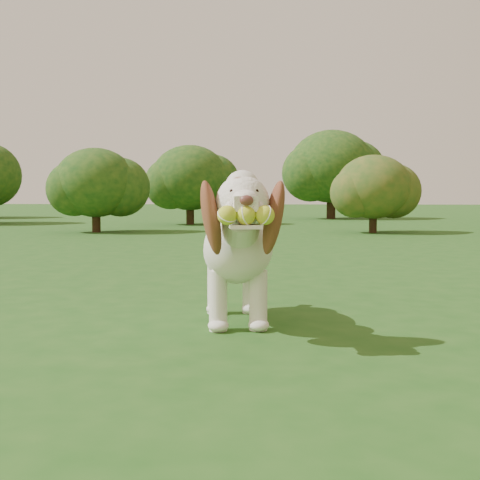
{
  "coord_description": "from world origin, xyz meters",
  "views": [
    {
      "loc": [
        -0.05,
        -3.29,
        0.64
      ],
      "look_at": [
        -0.3,
        -0.6,
        0.44
      ],
      "focal_mm": 45.0,
      "sensor_mm": 36.0,
      "label": 1
    }
  ],
  "objects": [
    {
      "name": "ground",
      "position": [
        0.0,
        0.0,
        0.0
      ],
      "size": [
        80.0,
        80.0,
        0.0
      ],
      "primitive_type": "plane",
      "color": "#1D4D16",
      "rests_on": "ground"
    },
    {
      "name": "dog",
      "position": [
        -0.33,
        -0.38,
        0.4
      ],
      "size": [
        0.5,
        1.15,
        0.75
      ],
      "rotation": [
        0.0,
        0.0,
        0.16
      ],
      "color": "white",
      "rests_on": "ground"
    },
    {
      "name": "shrub_a",
      "position": [
        -3.49,
        6.86,
        0.86
      ],
      "size": [
        1.41,
        1.41,
        1.46
      ],
      "color": "#382314",
      "rests_on": "ground"
    },
    {
      "name": "shrub_c",
      "position": [
        1.28,
        7.14,
        0.78
      ],
      "size": [
        1.28,
        1.28,
        1.33
      ],
      "color": "#382314",
      "rests_on": "ground"
    },
    {
      "name": "shrub_b",
      "position": [
        -2.35,
        9.77,
        1.02
      ],
      "size": [
        1.68,
        1.68,
        1.74
      ],
      "color": "#382314",
      "rests_on": "ground"
    },
    {
      "name": "shrub_i",
      "position": [
        0.93,
        13.35,
        1.42
      ],
      "size": [
        2.33,
        2.33,
        2.42
      ],
      "color": "#382314",
      "rests_on": "ground"
    }
  ]
}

